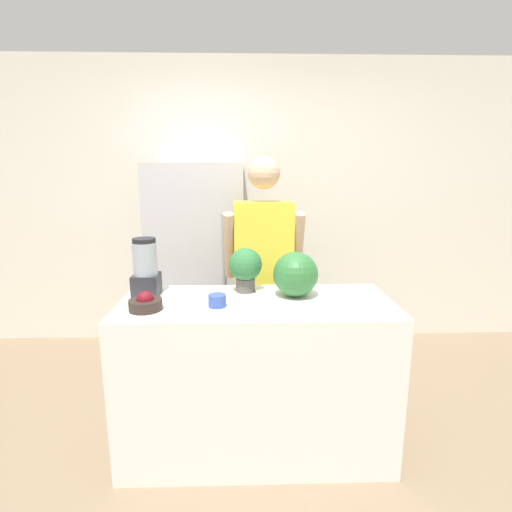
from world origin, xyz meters
TOP-DOWN VIEW (x-y plane):
  - ground_plane at (0.00, 0.00)m, footprint 14.00×14.00m
  - wall_back at (0.00, 1.96)m, footprint 8.00×0.06m
  - counter_island at (0.00, 0.32)m, footprint 1.52×0.63m
  - refrigerator at (-0.45, 1.57)m, footprint 0.77×0.72m
  - person at (0.07, 0.97)m, footprint 0.55×0.27m
  - cutting_board at (0.20, 0.37)m, footprint 0.40×0.25m
  - watermelon at (0.22, 0.36)m, footprint 0.25×0.25m
  - bowl_cherries at (-0.58, 0.19)m, footprint 0.17×0.17m
  - bowl_cream at (-0.39, 0.24)m, footprint 0.13×0.13m
  - bowl_small_blue at (-0.21, 0.24)m, footprint 0.10×0.10m
  - blender at (-0.64, 0.46)m, footprint 0.15×0.15m
  - potted_plant at (-0.06, 0.50)m, footprint 0.20×0.20m

SIDE VIEW (x-z plane):
  - ground_plane at x=0.00m, z-range 0.00..0.00m
  - counter_island at x=0.00m, z-range 0.00..0.91m
  - refrigerator at x=-0.45m, z-range 0.00..1.67m
  - person at x=0.07m, z-range 0.03..1.74m
  - cutting_board at x=0.20m, z-range 0.91..0.92m
  - bowl_cream at x=-0.39m, z-range 0.90..0.98m
  - bowl_small_blue at x=-0.21m, z-range 0.91..0.98m
  - bowl_cherries at x=-0.58m, z-range 0.90..1.00m
  - watermelon at x=0.22m, z-range 0.92..1.18m
  - potted_plant at x=-0.06m, z-range 0.93..1.19m
  - blender at x=-0.64m, z-range 0.90..1.24m
  - wall_back at x=0.00m, z-range 0.00..2.60m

